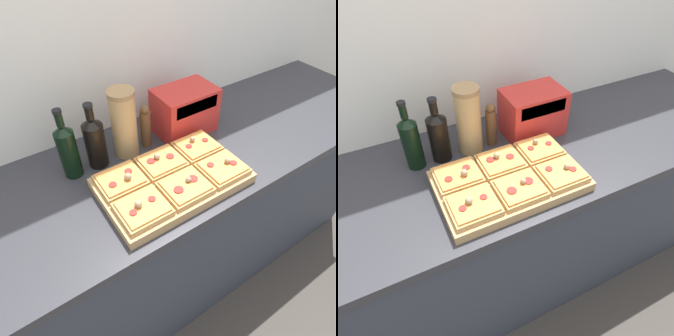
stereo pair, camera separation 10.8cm
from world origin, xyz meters
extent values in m
plane|color=#3D3833|center=(0.00, 0.00, 0.00)|extent=(12.00, 12.00, 0.00)
cube|color=silver|center=(0.00, 0.68, 1.25)|extent=(6.00, 0.06, 2.50)
cube|color=#333842|center=(0.00, 0.32, 0.44)|extent=(2.60, 0.64, 0.89)
cube|color=#2D2D33|center=(0.00, 0.32, 0.91)|extent=(2.63, 0.67, 0.04)
cube|color=tan|center=(0.02, 0.19, 0.95)|extent=(0.53, 0.32, 0.04)
cube|color=tan|center=(-0.15, 0.26, 0.98)|extent=(0.16, 0.14, 0.02)
cube|color=#D6843D|center=(-0.15, 0.26, 0.99)|extent=(0.14, 0.13, 0.01)
cylinder|color=maroon|center=(-0.18, 0.24, 1.00)|extent=(0.03, 0.03, 0.00)
cylinder|color=maroon|center=(-0.11, 0.27, 1.00)|extent=(0.03, 0.03, 0.00)
sphere|color=#937A5B|center=(-0.13, 0.24, 1.01)|extent=(0.03, 0.03, 0.03)
cube|color=tan|center=(0.02, 0.26, 0.98)|extent=(0.16, 0.14, 0.02)
cube|color=#D6843D|center=(0.02, 0.26, 0.99)|extent=(0.14, 0.13, 0.01)
cylinder|color=maroon|center=(-0.01, 0.27, 1.00)|extent=(0.03, 0.03, 0.00)
cylinder|color=maroon|center=(0.06, 0.26, 1.00)|extent=(0.03, 0.03, 0.00)
sphere|color=#937A5B|center=(0.01, 0.27, 1.01)|extent=(0.02, 0.02, 0.02)
cube|color=tan|center=(0.19, 0.26, 0.98)|extent=(0.16, 0.14, 0.02)
cube|color=#D6843D|center=(0.19, 0.26, 0.99)|extent=(0.14, 0.13, 0.01)
cylinder|color=maroon|center=(0.15, 0.26, 1.00)|extent=(0.02, 0.02, 0.00)
cylinder|color=maroon|center=(0.23, 0.26, 1.00)|extent=(0.02, 0.02, 0.00)
sphere|color=#937A5B|center=(0.19, 0.28, 1.01)|extent=(0.02, 0.02, 0.02)
cube|color=tan|center=(-0.15, 0.11, 0.98)|extent=(0.16, 0.14, 0.02)
cube|color=#D6843D|center=(-0.15, 0.11, 0.99)|extent=(0.14, 0.13, 0.01)
cylinder|color=maroon|center=(-0.18, 0.10, 1.00)|extent=(0.02, 0.02, 0.00)
cylinder|color=maroon|center=(-0.11, 0.11, 1.00)|extent=(0.02, 0.02, 0.00)
sphere|color=#937A5B|center=(-0.16, 0.11, 1.01)|extent=(0.03, 0.03, 0.03)
cube|color=tan|center=(0.02, 0.11, 0.98)|extent=(0.16, 0.14, 0.02)
cube|color=#D6843D|center=(0.02, 0.11, 0.99)|extent=(0.14, 0.13, 0.01)
cylinder|color=maroon|center=(-0.01, 0.10, 1.00)|extent=(0.03, 0.03, 0.00)
cylinder|color=maroon|center=(0.06, 0.11, 1.00)|extent=(0.03, 0.03, 0.00)
sphere|color=#937A5B|center=(0.04, 0.11, 1.00)|extent=(0.02, 0.02, 0.02)
cube|color=tan|center=(0.19, 0.11, 0.98)|extent=(0.16, 0.14, 0.02)
cube|color=#D6843D|center=(0.19, 0.11, 0.99)|extent=(0.14, 0.13, 0.01)
cylinder|color=maroon|center=(0.15, 0.13, 1.00)|extent=(0.03, 0.03, 0.00)
cylinder|color=maroon|center=(0.23, 0.10, 1.00)|extent=(0.03, 0.03, 0.00)
sphere|color=#937A5B|center=(0.21, 0.11, 1.01)|extent=(0.02, 0.02, 0.02)
cylinder|color=black|center=(-0.26, 0.44, 1.02)|extent=(0.07, 0.07, 0.19)
cone|color=black|center=(-0.26, 0.44, 1.13)|extent=(0.07, 0.07, 0.03)
cylinder|color=black|center=(-0.26, 0.44, 1.17)|extent=(0.03, 0.03, 0.05)
cylinder|color=black|center=(-0.26, 0.44, 1.21)|extent=(0.03, 0.03, 0.01)
cylinder|color=black|center=(-0.15, 0.44, 1.02)|extent=(0.08, 0.08, 0.18)
cone|color=black|center=(-0.15, 0.44, 1.12)|extent=(0.08, 0.08, 0.03)
cylinder|color=black|center=(-0.15, 0.44, 1.16)|extent=(0.03, 0.03, 0.05)
cylinder|color=black|center=(-0.15, 0.44, 1.19)|extent=(0.03, 0.03, 0.01)
cylinder|color=tan|center=(-0.03, 0.44, 1.06)|extent=(0.10, 0.10, 0.26)
cylinder|color=#937047|center=(-0.03, 0.44, 1.20)|extent=(0.10, 0.10, 0.02)
cylinder|color=brown|center=(0.07, 0.44, 1.01)|extent=(0.04, 0.04, 0.16)
sphere|color=brown|center=(0.07, 0.44, 1.10)|extent=(0.04, 0.04, 0.04)
cube|color=red|center=(0.26, 0.44, 1.03)|extent=(0.26, 0.17, 0.20)
cube|color=black|center=(0.26, 0.36, 1.09)|extent=(0.20, 0.01, 0.06)
cube|color=black|center=(0.40, 0.44, 1.04)|extent=(0.02, 0.02, 0.02)
camera|label=1|loc=(-0.42, -0.44, 1.73)|focal=32.00mm
camera|label=2|loc=(-0.33, -0.50, 1.73)|focal=32.00mm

